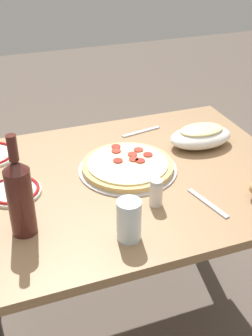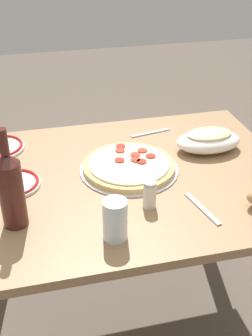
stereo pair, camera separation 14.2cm
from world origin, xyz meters
name	(u,v)px [view 1 (the left image)]	position (x,y,z in m)	size (l,w,h in m)	color
ground_plane	(126,321)	(0.00, 0.00, 0.00)	(8.00, 8.00, 0.00)	brown
dining_table	(126,208)	(0.00, 0.00, 0.59)	(1.12, 0.84, 0.73)	#93704C
pepperoni_pizza	(128,166)	(-0.02, -0.03, 0.74)	(0.34, 0.34, 0.03)	#B7B7BC
baked_pasta_dish	(201,135)	(-0.33, -0.11, 0.77)	(0.24, 0.15, 0.08)	white
wine_bottle	(20,196)	(0.36, 0.17, 0.85)	(0.07, 0.07, 0.30)	#471E19
water_glass	(129,220)	(0.10, 0.30, 0.79)	(0.07, 0.07, 0.12)	silver
side_plate_far	(14,191)	(0.36, -0.03, 0.73)	(0.17, 0.17, 0.02)	white
spice_shaker	(156,193)	(-0.03, 0.18, 0.77)	(0.04, 0.04, 0.09)	silver
fork_left	(208,203)	(-0.18, 0.23, 0.73)	(0.17, 0.02, 0.01)	#B7B7BC
fork_right	(141,132)	(-0.17, -0.28, 0.73)	(0.17, 0.02, 0.01)	#B7B7BC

